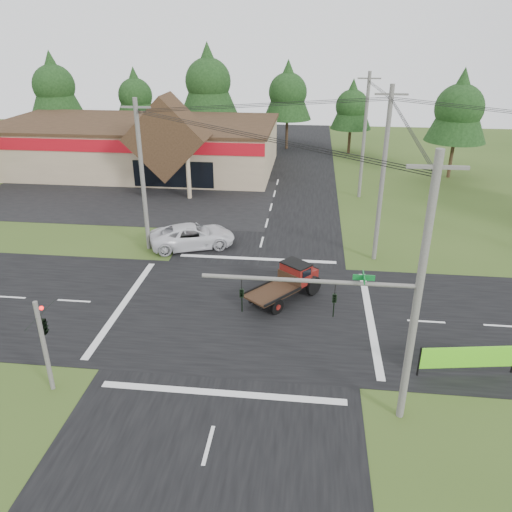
# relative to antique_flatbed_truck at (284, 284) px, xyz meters

# --- Properties ---
(ground) EXTENTS (120.00, 120.00, 0.00)m
(ground) POSITION_rel_antique_flatbed_truck_xyz_m (-2.16, -1.58, -1.04)
(ground) COLOR #354D1B
(ground) RESTS_ON ground
(road_ns) EXTENTS (12.00, 120.00, 0.02)m
(road_ns) POSITION_rel_antique_flatbed_truck_xyz_m (-2.16, -1.58, -1.03)
(road_ns) COLOR black
(road_ns) RESTS_ON ground
(road_ew) EXTENTS (120.00, 12.00, 0.02)m
(road_ew) POSITION_rel_antique_flatbed_truck_xyz_m (-2.16, -1.58, -1.03)
(road_ew) COLOR black
(road_ew) RESTS_ON ground
(parking_apron) EXTENTS (28.00, 14.00, 0.02)m
(parking_apron) POSITION_rel_antique_flatbed_truck_xyz_m (-16.16, 17.42, -1.03)
(parking_apron) COLOR black
(parking_apron) RESTS_ON ground
(cvs_building) EXTENTS (30.40, 18.20, 9.19)m
(cvs_building) POSITION_rel_antique_flatbed_truck_xyz_m (-17.86, 27.99, 1.74)
(cvs_building) COLOR tan
(cvs_building) RESTS_ON ground
(traffic_signal_mast) EXTENTS (8.12, 0.24, 7.00)m
(traffic_signal_mast) POSITION_rel_antique_flatbed_truck_xyz_m (3.66, -9.08, 3.38)
(traffic_signal_mast) COLOR #595651
(traffic_signal_mast) RESTS_ON ground
(traffic_signal_corner) EXTENTS (0.53, 2.48, 4.40)m
(traffic_signal_corner) POSITION_rel_antique_flatbed_truck_xyz_m (-9.66, -8.91, 2.48)
(traffic_signal_corner) COLOR #595651
(traffic_signal_corner) RESTS_ON ground
(utility_pole_nr) EXTENTS (2.00, 0.30, 11.00)m
(utility_pole_nr) POSITION_rel_antique_flatbed_truck_xyz_m (5.34, -9.08, 4.60)
(utility_pole_nr) COLOR #595651
(utility_pole_nr) RESTS_ON ground
(utility_pole_nw) EXTENTS (2.00, 0.30, 10.50)m
(utility_pole_nw) POSITION_rel_antique_flatbed_truck_xyz_m (-10.16, 6.42, 4.35)
(utility_pole_nw) COLOR #595651
(utility_pole_nw) RESTS_ON ground
(utility_pole_ne) EXTENTS (2.00, 0.30, 11.50)m
(utility_pole_ne) POSITION_rel_antique_flatbed_truck_xyz_m (5.84, 6.42, 4.85)
(utility_pole_ne) COLOR #595651
(utility_pole_ne) RESTS_ON ground
(utility_pole_n) EXTENTS (2.00, 0.30, 11.20)m
(utility_pole_n) POSITION_rel_antique_flatbed_truck_xyz_m (5.84, 20.42, 4.70)
(utility_pole_n) COLOR #595651
(utility_pole_n) RESTS_ON ground
(tree_row_a) EXTENTS (6.72, 6.72, 12.12)m
(tree_row_a) POSITION_rel_antique_flatbed_truck_xyz_m (-32.16, 38.42, 7.01)
(tree_row_a) COLOR #332316
(tree_row_a) RESTS_ON ground
(tree_row_b) EXTENTS (5.60, 5.60, 10.10)m
(tree_row_b) POSITION_rel_antique_flatbed_truck_xyz_m (-22.16, 40.42, 5.66)
(tree_row_b) COLOR #332316
(tree_row_b) RESTS_ON ground
(tree_row_c) EXTENTS (7.28, 7.28, 13.13)m
(tree_row_c) POSITION_rel_antique_flatbed_truck_xyz_m (-12.16, 39.42, 7.68)
(tree_row_c) COLOR #332316
(tree_row_c) RESTS_ON ground
(tree_row_d) EXTENTS (6.16, 6.16, 11.11)m
(tree_row_d) POSITION_rel_antique_flatbed_truck_xyz_m (-2.16, 40.42, 6.33)
(tree_row_d) COLOR #332316
(tree_row_d) RESTS_ON ground
(tree_row_e) EXTENTS (5.04, 5.04, 9.09)m
(tree_row_e) POSITION_rel_antique_flatbed_truck_xyz_m (5.84, 38.42, 4.99)
(tree_row_e) COLOR #332316
(tree_row_e) RESTS_ON ground
(tree_side_ne) EXTENTS (6.16, 6.16, 11.11)m
(tree_side_ne) POSITION_rel_antique_flatbed_truck_xyz_m (15.84, 28.42, 6.33)
(tree_side_ne) COLOR #332316
(tree_side_ne) RESTS_ON ground
(antique_flatbed_truck) EXTENTS (4.63, 5.06, 2.08)m
(antique_flatbed_truck) POSITION_rel_antique_flatbed_truck_xyz_m (0.00, 0.00, 0.00)
(antique_flatbed_truck) COLOR #5A0F0C
(antique_flatbed_truck) RESTS_ON ground
(roadside_banner) EXTENTS (4.48, 0.84, 1.54)m
(roadside_banner) POSITION_rel_antique_flatbed_truck_xyz_m (8.70, -6.00, -0.27)
(roadside_banner) COLOR #61DB1D
(roadside_banner) RESTS_ON ground
(white_pickup) EXTENTS (6.65, 4.76, 1.68)m
(white_pickup) POSITION_rel_antique_flatbed_truck_xyz_m (-7.06, 7.06, -0.20)
(white_pickup) COLOR silver
(white_pickup) RESTS_ON ground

